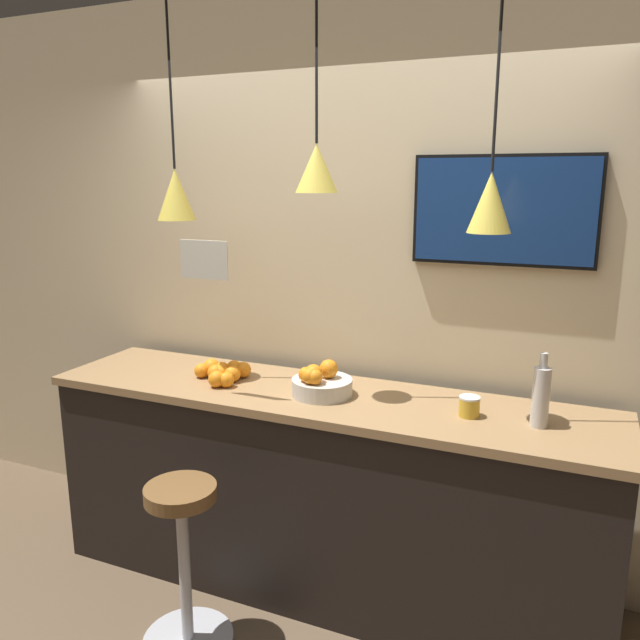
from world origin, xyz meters
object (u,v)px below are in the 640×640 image
spread_jar (469,406)px  mounted_tv (504,211)px  juice_bottle (541,396)px  fruit_bowl (321,383)px  bar_stool (183,549)px

spread_jar → mounted_tv: mounted_tv is taller
juice_bottle → spread_jar: juice_bottle is taller
fruit_bowl → juice_bottle: juice_bottle is taller
bar_stool → spread_jar: spread_jar is taller
bar_stool → juice_bottle: size_ratio=2.41×
bar_stool → juice_bottle: 1.61m
fruit_bowl → juice_bottle: size_ratio=0.91×
juice_bottle → bar_stool: bearing=-156.8°
fruit_bowl → mounted_tv: size_ratio=0.35×
mounted_tv → bar_stool: bearing=-139.1°
spread_jar → mounted_tv: bearing=83.9°
spread_jar → juice_bottle: bearing=0.0°
mounted_tv → spread_jar: bearing=-96.1°
bar_stool → spread_jar: bearing=28.4°
fruit_bowl → spread_jar: fruit_bowl is taller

